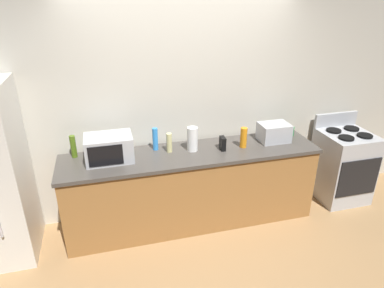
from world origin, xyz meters
The scene contains 13 objects.
ground_plane centered at (0.00, 0.00, 0.00)m, with size 8.00×8.00×0.00m, color #A87F51.
back_wall centered at (0.00, 0.81, 1.35)m, with size 6.40×0.10×2.70m, color beige.
counter_run centered at (0.00, 0.40, 0.45)m, with size 2.84×0.64×0.90m.
stove_range centered at (2.00, 0.40, 0.46)m, with size 0.60×0.61×1.08m.
microwave centered at (-0.87, 0.45, 1.04)m, with size 0.48×0.35×0.27m.
toaster_oven centered at (1.00, 0.46, 1.01)m, with size 0.34×0.26×0.21m, color #B7BABF.
paper_towel_roll centered at (0.02, 0.45, 1.04)m, with size 0.12×0.12×0.27m, color white.
cordless_phone centered at (0.34, 0.38, 0.98)m, with size 0.05×0.11×0.15m, color black.
bottle_spray_cleaner centered at (-0.37, 0.57, 1.03)m, with size 0.06×0.06×0.25m, color #338CE5.
bottle_vinegar centered at (-0.23, 0.48, 1.01)m, with size 0.06×0.06×0.22m, color beige.
bottle_olive_oil centered at (-1.23, 0.61, 1.02)m, with size 0.06×0.06×0.24m, color #4C6B19.
bottle_dish_soap centered at (0.59, 0.39, 1.02)m, with size 0.08×0.08×0.23m, color orange.
mug_green centered at (1.28, 0.55, 0.95)m, with size 0.09×0.09×0.11m, color #2D8C47.
Camera 1 is at (-0.88, -2.87, 2.53)m, focal length 32.19 mm.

